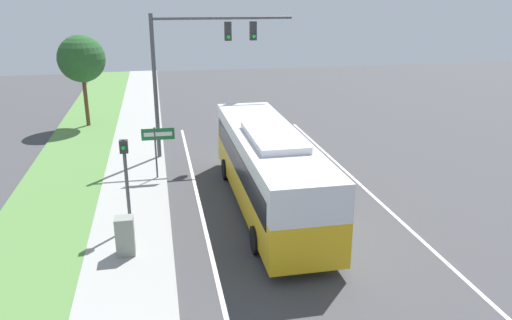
{
  "coord_description": "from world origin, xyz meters",
  "views": [
    {
      "loc": [
        -5.03,
        -15.15,
        8.06
      ],
      "look_at": [
        -1.24,
        3.52,
        1.66
      ],
      "focal_mm": 35.0,
      "sensor_mm": 36.0,
      "label": 1
    }
  ],
  "objects_px": {
    "signal_gantry": "(195,56)",
    "pedestrian_signal": "(126,171)",
    "street_sign": "(157,142)",
    "bus": "(268,165)",
    "utility_cabinet": "(125,236)"
  },
  "relations": [
    {
      "from": "signal_gantry",
      "to": "street_sign",
      "type": "height_order",
      "value": "signal_gantry"
    },
    {
      "from": "bus",
      "to": "signal_gantry",
      "type": "bearing_deg",
      "value": 106.23
    },
    {
      "from": "signal_gantry",
      "to": "pedestrian_signal",
      "type": "bearing_deg",
      "value": -111.34
    },
    {
      "from": "bus",
      "to": "pedestrian_signal",
      "type": "bearing_deg",
      "value": -168.69
    },
    {
      "from": "pedestrian_signal",
      "to": "street_sign",
      "type": "relative_size",
      "value": 1.37
    },
    {
      "from": "signal_gantry",
      "to": "bus",
      "type": "bearing_deg",
      "value": -73.77
    },
    {
      "from": "signal_gantry",
      "to": "street_sign",
      "type": "relative_size",
      "value": 2.92
    },
    {
      "from": "signal_gantry",
      "to": "utility_cabinet",
      "type": "bearing_deg",
      "value": -107.97
    },
    {
      "from": "bus",
      "to": "signal_gantry",
      "type": "relative_size",
      "value": 1.57
    },
    {
      "from": "bus",
      "to": "pedestrian_signal",
      "type": "distance_m",
      "value": 5.37
    },
    {
      "from": "pedestrian_signal",
      "to": "utility_cabinet",
      "type": "height_order",
      "value": "pedestrian_signal"
    },
    {
      "from": "signal_gantry",
      "to": "pedestrian_signal",
      "type": "xyz_separation_m",
      "value": [
        -3.18,
        -8.13,
        -2.85
      ]
    },
    {
      "from": "bus",
      "to": "signal_gantry",
      "type": "height_order",
      "value": "signal_gantry"
    },
    {
      "from": "street_sign",
      "to": "pedestrian_signal",
      "type": "bearing_deg",
      "value": -102.25
    },
    {
      "from": "pedestrian_signal",
      "to": "utility_cabinet",
      "type": "distance_m",
      "value": 2.41
    }
  ]
}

